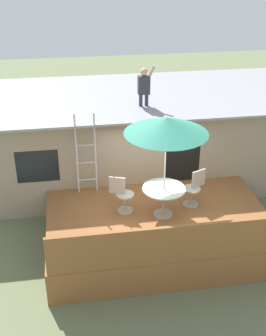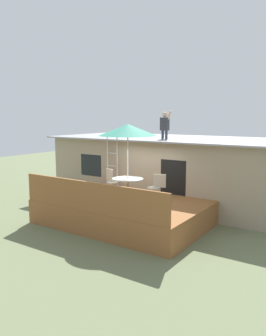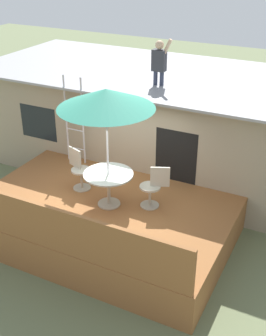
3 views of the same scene
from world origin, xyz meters
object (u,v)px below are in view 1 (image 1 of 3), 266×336
patio_chair_left (122,195)px  patio_table (164,194)px  step_ladder (86,154)px  person_figure (144,84)px  patio_umbrella (166,125)px  patio_chair_right (194,188)px

patio_chair_left → patio_table: bearing=0.0°
step_ladder → person_figure: (1.71, 1.14, 1.41)m
patio_umbrella → patio_chair_right: size_ratio=2.76×
step_ladder → patio_chair_right: size_ratio=2.39×
patio_umbrella → person_figure: 2.58m
patio_chair_right → person_figure: bearing=-91.5°
patio_umbrella → patio_chair_left: (-0.95, 0.35, -1.89)m
patio_table → patio_chair_left: size_ratio=1.13×
patio_table → patio_chair_right: (0.86, 0.37, -0.13)m
patio_umbrella → person_figure: person_figure is taller
patio_chair_right → patio_table: bearing=-0.0°
patio_umbrella → patio_chair_left: bearing=160.0°
step_ladder → patio_chair_right: (2.60, -1.05, -0.64)m
patio_chair_right → patio_chair_left: bearing=-22.7°
patio_umbrella → patio_chair_right: 2.11m
patio_chair_left → step_ladder: bearing=146.0°
patio_table → step_ladder: (-1.74, 1.43, 0.51)m
patio_table → step_ladder: 2.31m
patio_table → person_figure: bearing=90.7°
person_figure → patio_chair_left: bearing=-112.5°
patio_table → step_ladder: bearing=140.6°
step_ladder → person_figure: 2.49m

